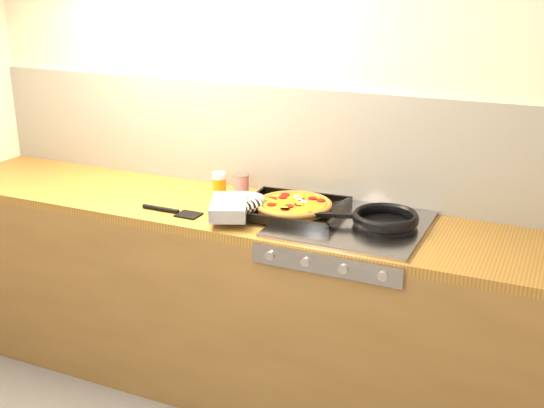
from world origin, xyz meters
The scene contains 9 objects.
room_shell centered at (0.00, 1.39, 1.15)m, with size 3.20×3.20×3.20m.
counter_run centered at (0.00, 1.10, 0.45)m, with size 3.20×0.62×0.90m.
stovetop centered at (0.45, 1.10, 0.91)m, with size 0.60×0.56×0.02m, color #9C9CA1.
pizza_on_tray centered at (0.12, 1.08, 0.95)m, with size 0.56×0.51×0.07m.
frying_pan centered at (0.58, 1.12, 0.94)m, with size 0.47×0.34×0.04m.
tomato_can centered at (-0.14, 1.25, 0.95)m, with size 0.08×0.08×0.10m.
juice_glass centered at (-0.24, 1.23, 0.96)m, with size 0.08×0.08×0.11m.
wooden_spoon centered at (0.15, 1.32, 0.91)m, with size 0.28×0.15×0.02m.
black_spatula centered at (-0.31, 0.93, 0.91)m, with size 0.28×0.09×0.02m.
Camera 1 is at (1.24, -1.42, 1.91)m, focal length 45.00 mm.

